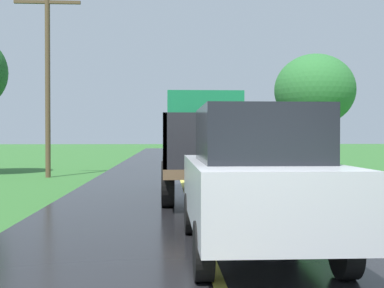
# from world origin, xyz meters

# --- Properties ---
(banana_truck_near) EXTENTS (2.38, 5.82, 2.80)m
(banana_truck_near) POSITION_xyz_m (0.52, 9.38, 1.46)
(banana_truck_near) COLOR #2D2D30
(banana_truck_near) RESTS_ON road_surface
(utility_pole_roadside) EXTENTS (2.58, 0.20, 7.30)m
(utility_pole_roadside) POSITION_xyz_m (-5.21, 15.88, 4.02)
(utility_pole_roadside) COLOR brown
(utility_pole_roadside) RESTS_ON ground
(roadside_tree_near_left) EXTENTS (3.49, 3.49, 5.21)m
(roadside_tree_near_left) POSITION_xyz_m (5.93, 17.38, 3.63)
(roadside_tree_near_left) COLOR #4C3823
(roadside_tree_near_left) RESTS_ON ground
(following_car) EXTENTS (1.74, 4.10, 1.92)m
(following_car) POSITION_xyz_m (0.61, 2.69, 1.07)
(following_car) COLOR #B7BABF
(following_car) RESTS_ON road_surface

